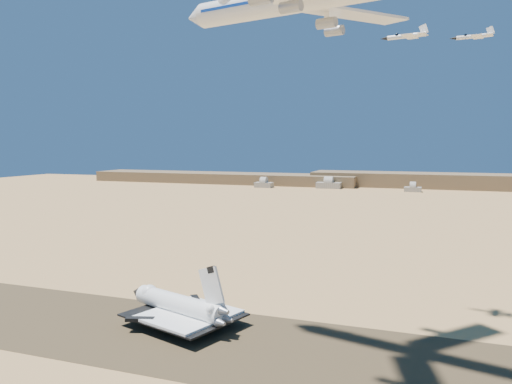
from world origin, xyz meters
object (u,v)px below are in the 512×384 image
(chase_jet_c, at_px, (406,36))
(crew_a, at_px, (198,333))
(shuttle, at_px, (179,306))
(crew_c, at_px, (192,335))
(chase_jet_d, at_px, (473,36))
(crew_b, at_px, (189,334))

(chase_jet_c, bearing_deg, crew_a, -128.71)
(shuttle, distance_m, chase_jet_c, 111.68)
(crew_c, xyz_separation_m, chase_jet_d, (75.82, 66.49, 92.12))
(crew_a, relative_size, crew_c, 0.99)
(crew_b, relative_size, chase_jet_c, 0.11)
(shuttle, height_order, crew_c, shuttle)
(crew_b, xyz_separation_m, chase_jet_d, (76.97, 66.09, 92.08))
(chase_jet_c, xyz_separation_m, chase_jet_d, (21.24, 22.12, 2.74))
(crew_a, xyz_separation_m, crew_b, (-2.05, -1.58, 0.04))
(shuttle, xyz_separation_m, chase_jet_d, (84.70, 57.88, 87.39))
(crew_b, relative_size, chase_jet_d, 0.12)
(crew_a, height_order, chase_jet_c, chase_jet_c)
(shuttle, bearing_deg, crew_b, -28.60)
(crew_b, bearing_deg, shuttle, 6.70)
(crew_b, distance_m, chase_jet_d, 137.01)
(chase_jet_c, bearing_deg, chase_jet_d, 59.13)
(shuttle, distance_m, crew_c, 13.24)
(shuttle, bearing_deg, chase_jet_c, 47.53)
(crew_c, bearing_deg, crew_a, -92.74)
(crew_a, bearing_deg, crew_c, 167.16)
(shuttle, height_order, chase_jet_c, chase_jet_c)
(crew_a, relative_size, crew_b, 0.95)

